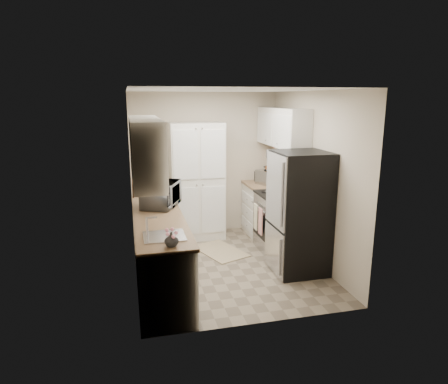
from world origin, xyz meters
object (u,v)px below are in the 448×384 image
(pantry_cabinet, at_px, (197,181))
(electric_range, at_px, (280,221))
(refrigerator, at_px, (300,213))
(microwave, at_px, (161,195))
(wine_bottle, at_px, (149,191))
(toaster_oven, at_px, (270,177))

(pantry_cabinet, distance_m, electric_range, 1.58)
(refrigerator, height_order, microwave, refrigerator)
(pantry_cabinet, bearing_deg, refrigerator, -56.54)
(pantry_cabinet, height_order, wine_bottle, pantry_cabinet)
(toaster_oven, bearing_deg, pantry_cabinet, 148.21)
(pantry_cabinet, height_order, toaster_oven, pantry_cabinet)
(electric_range, distance_m, microwave, 2.00)
(pantry_cabinet, xyz_separation_m, toaster_oven, (1.27, -0.18, 0.04))
(electric_range, bearing_deg, toaster_oven, 82.63)
(refrigerator, relative_size, toaster_oven, 3.95)
(microwave, relative_size, wine_bottle, 2.37)
(pantry_cabinet, xyz_separation_m, refrigerator, (1.14, -1.73, -0.15))
(microwave, height_order, wine_bottle, microwave)
(electric_range, xyz_separation_m, microwave, (-1.88, -0.26, 0.61))
(pantry_cabinet, xyz_separation_m, wine_bottle, (-0.85, -0.75, 0.05))
(toaster_oven, bearing_deg, wine_bottle, 171.15)
(electric_range, height_order, refrigerator, refrigerator)
(pantry_cabinet, relative_size, refrigerator, 1.18)
(pantry_cabinet, bearing_deg, wine_bottle, -138.86)
(electric_range, xyz_separation_m, refrigerator, (-0.03, -0.80, 0.37))
(pantry_cabinet, height_order, electric_range, pantry_cabinet)
(refrigerator, bearing_deg, toaster_oven, 85.15)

